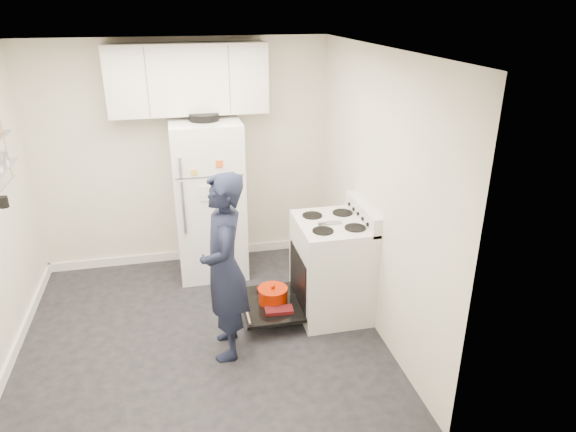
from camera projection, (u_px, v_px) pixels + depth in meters
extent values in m
cube|color=black|center=(201.00, 336.00, 4.70)|extent=(3.20, 3.20, 0.01)
cube|color=white|center=(179.00, 50.00, 3.73)|extent=(3.20, 3.20, 0.01)
cube|color=beige|center=(184.00, 156.00, 5.65)|extent=(3.20, 0.01, 2.50)
cube|color=beige|center=(206.00, 318.00, 2.77)|extent=(3.20, 0.01, 2.50)
cube|color=beige|center=(374.00, 194.00, 4.54)|extent=(0.01, 3.20, 2.50)
cube|color=white|center=(13.00, 355.00, 4.36)|extent=(0.03, 3.20, 0.10)
cube|color=white|center=(192.00, 254.00, 6.10)|extent=(3.20, 0.03, 0.10)
cube|color=silver|center=(331.00, 269.00, 4.91)|extent=(0.65, 0.76, 0.92)
cube|color=black|center=(324.00, 275.00, 4.92)|extent=(0.53, 0.60, 0.52)
cube|color=orange|center=(351.00, 272.00, 4.98)|extent=(0.02, 0.56, 0.46)
cylinder|color=black|center=(329.00, 291.00, 5.00)|extent=(0.34, 0.34, 0.02)
cube|color=silver|center=(363.00, 213.00, 4.76)|extent=(0.08, 0.76, 0.18)
cube|color=silver|center=(333.00, 223.00, 4.73)|extent=(0.65, 0.76, 0.03)
cube|color=#B2B2B7|center=(330.00, 223.00, 4.66)|extent=(0.22, 0.03, 0.01)
cube|color=black|center=(270.00, 304.00, 4.91)|extent=(0.55, 0.70, 0.03)
cylinder|color=#B2B2B7|center=(245.00, 304.00, 4.85)|extent=(0.02, 0.66, 0.02)
cylinder|color=#B21E00|center=(273.00, 296.00, 4.90)|extent=(0.27, 0.27, 0.13)
cylinder|color=#B21E00|center=(273.00, 289.00, 4.88)|extent=(0.28, 0.28, 0.02)
sphere|color=#B21E00|center=(273.00, 287.00, 4.86)|extent=(0.04, 0.04, 0.04)
cube|color=maroon|center=(279.00, 310.00, 4.76)|extent=(0.27, 0.15, 0.04)
cube|color=maroon|center=(271.00, 289.00, 5.11)|extent=(0.28, 0.17, 0.04)
cube|color=white|center=(209.00, 199.00, 5.53)|extent=(0.72, 0.70, 1.71)
cube|color=#4C4C4C|center=(210.00, 177.00, 5.07)|extent=(0.68, 0.01, 0.01)
cube|color=#B2B2B7|center=(180.00, 168.00, 4.96)|extent=(0.02, 0.03, 0.20)
cube|color=#B2B2B7|center=(184.00, 208.00, 5.12)|extent=(0.02, 0.03, 0.55)
cylinder|color=black|center=(204.00, 117.00, 5.19)|extent=(0.30, 0.30, 0.07)
cube|color=#97422B|center=(218.00, 225.00, 5.28)|extent=(0.10, 0.01, 0.10)
cube|color=#E35B1A|center=(219.00, 164.00, 5.04)|extent=(0.07, 0.01, 0.07)
cube|color=green|center=(230.00, 206.00, 5.23)|extent=(0.09, 0.01, 0.12)
cube|color=silver|center=(206.00, 194.00, 5.13)|extent=(0.12, 0.01, 0.16)
cube|color=gold|center=(194.00, 172.00, 5.02)|extent=(0.06, 0.01, 0.06)
cube|color=silver|center=(188.00, 79.00, 5.19)|extent=(1.60, 0.33, 0.70)
cylinder|color=black|center=(3.00, 202.00, 4.17)|extent=(0.08, 0.08, 0.09)
imported|color=black|center=(224.00, 268.00, 4.20)|extent=(0.43, 0.62, 1.63)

